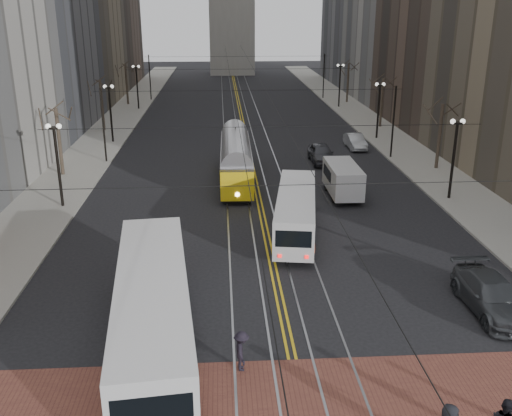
{
  "coord_description": "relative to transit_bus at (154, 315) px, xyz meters",
  "views": [
    {
      "loc": [
        -2.64,
        -20.08,
        13.16
      ],
      "look_at": [
        -0.85,
        8.59,
        3.0
      ],
      "focal_mm": 40.0,
      "sensor_mm": 36.0,
      "label": 1
    }
  ],
  "objects": [
    {
      "name": "sidewalk_right",
      "position": [
        20.46,
        45.0,
        -1.57
      ],
      "size": [
        5.0,
        140.0,
        0.15
      ],
      "primitive_type": "cube",
      "color": "gray",
      "rests_on": "ground"
    },
    {
      "name": "sedan_grey",
      "position": [
        11.71,
        28.93,
        -0.82
      ],
      "size": [
        2.04,
        4.89,
        1.65
      ],
      "primitive_type": "imported",
      "rotation": [
        0.0,
        0.0,
        0.02
      ],
      "color": "#3D3E44",
      "rests_on": "ground"
    },
    {
      "name": "sedan_silver",
      "position": [
        15.96,
        34.08,
        -0.93
      ],
      "size": [
        1.61,
        4.36,
        1.42
      ],
      "primitive_type": "imported",
      "rotation": [
        0.0,
        0.0,
        0.02
      ],
      "color": "#A8ABAF",
      "rests_on": "ground"
    },
    {
      "name": "cargo_van",
      "position": [
        11.61,
        19.26,
        -0.45
      ],
      "size": [
        2.09,
        5.38,
        2.38
      ],
      "primitive_type": "cube",
      "rotation": [
        0.0,
        0.0,
        -0.0
      ],
      "color": "#BBBBBB",
      "rests_on": "ground"
    },
    {
      "name": "street_trees",
      "position": [
        5.46,
        35.25,
        1.16
      ],
      "size": [
        31.68,
        53.28,
        5.6
      ],
      "color": "#382D23",
      "rests_on": "ground"
    },
    {
      "name": "lamp_posts",
      "position": [
        5.46,
        28.75,
        1.16
      ],
      "size": [
        27.6,
        57.2,
        5.6
      ],
      "color": "black",
      "rests_on": "ground"
    },
    {
      "name": "sidewalk_left",
      "position": [
        -9.54,
        45.0,
        -1.57
      ],
      "size": [
        5.0,
        140.0,
        0.15
      ],
      "primitive_type": "cube",
      "color": "gray",
      "rests_on": "ground"
    },
    {
      "name": "rear_bus",
      "position": [
        7.26,
        12.12,
        -0.32
      ],
      "size": [
        3.76,
        10.38,
        2.65
      ],
      "primitive_type": "cube",
      "rotation": [
        0.0,
        0.0,
        -0.16
      ],
      "color": "#BBBBBB",
      "rests_on": "ground"
    },
    {
      "name": "pedestrian_d",
      "position": [
        3.43,
        -1.5,
        -0.82
      ],
      "size": [
        0.65,
        1.08,
        1.62
      ],
      "primitive_type": "imported",
      "rotation": [
        0.0,
        0.0,
        1.62
      ],
      "color": "black",
      "rests_on": "crosswalk_band"
    },
    {
      "name": "transit_bus",
      "position": [
        0.0,
        0.0,
        0.0
      ],
      "size": [
        4.11,
        13.36,
        3.29
      ],
      "primitive_type": "cube",
      "rotation": [
        0.0,
        0.0,
        0.11
      ],
      "color": "silver",
      "rests_on": "ground"
    },
    {
      "name": "sedan_parked",
      "position": [
        14.96,
        2.28,
        -0.85
      ],
      "size": [
        2.24,
        5.45,
        1.58
      ],
      "primitive_type": "imported",
      "rotation": [
        0.0,
        0.0,
        0.01
      ],
      "color": "#383B3E",
      "rests_on": "ground"
    },
    {
      "name": "streetcar",
      "position": [
        3.95,
        23.71,
        -0.16
      ],
      "size": [
        2.51,
        12.63,
        2.97
      ],
      "primitive_type": "cube",
      "rotation": [
        0.0,
        0.0,
        -0.01
      ],
      "color": "yellow",
      "rests_on": "ground"
    },
    {
      "name": "streetcar_rails",
      "position": [
        5.46,
        45.0,
        -1.64
      ],
      "size": [
        4.8,
        130.0,
        0.02
      ],
      "primitive_type": "cube",
      "color": "gray",
      "rests_on": "ground"
    },
    {
      "name": "trolley_wires",
      "position": [
        5.46,
        34.83,
        2.13
      ],
      "size": [
        25.96,
        120.0,
        6.6
      ],
      "color": "black",
      "rests_on": "ground"
    },
    {
      "name": "centre_lines",
      "position": [
        5.46,
        45.0,
        -1.64
      ],
      "size": [
        0.42,
        130.0,
        0.01
      ],
      "primitive_type": "cube",
      "color": "gold",
      "rests_on": "ground"
    },
    {
      "name": "ground",
      "position": [
        5.46,
        0.0,
        -1.64
      ],
      "size": [
        260.0,
        260.0,
        0.0
      ],
      "primitive_type": "plane",
      "color": "black",
      "rests_on": "ground"
    },
    {
      "name": "crosswalk_band",
      "position": [
        5.46,
        -4.0,
        -1.64
      ],
      "size": [
        25.0,
        6.0,
        0.01
      ],
      "primitive_type": "cube",
      "color": "brown",
      "rests_on": "ground"
    }
  ]
}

